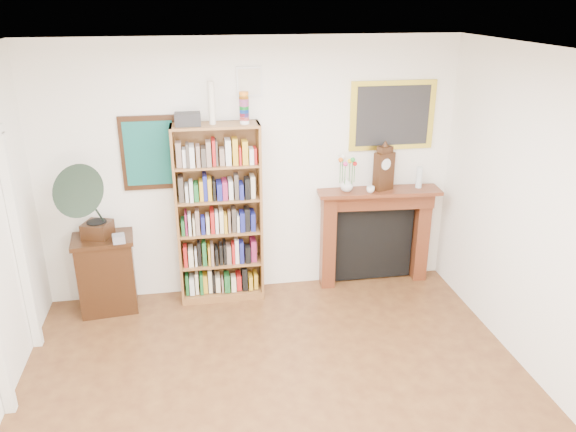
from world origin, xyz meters
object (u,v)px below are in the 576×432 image
object	(u,v)px
bottle_left	(419,177)
mantel_clock	(384,169)
fireplace	(375,227)
cd_stack	(119,239)
teacup	(371,190)
gramophone	(90,198)
flower_vase	(347,185)
bottle_right	(419,178)
side_cabinet	(107,274)
bookshelf	(219,205)

from	to	relation	value
bottle_left	mantel_clock	bearing A→B (deg)	-179.81
fireplace	cd_stack	bearing A→B (deg)	-169.84
teacup	bottle_left	bearing A→B (deg)	7.57
fireplace	teacup	bearing A→B (deg)	-129.05
gramophone	flower_vase	xyz separation A→B (m)	(2.66, 0.22, -0.09)
bottle_right	fireplace	bearing A→B (deg)	177.14
cd_stack	bottle_right	size ratio (longest dim) A/B	0.60
side_cabinet	gramophone	size ratio (longest dim) A/B	0.98
fireplace	gramophone	world-z (taller)	gramophone
fireplace	bottle_right	world-z (taller)	bottle_right
fireplace	flower_vase	distance (m)	0.66
fireplace	mantel_clock	xyz separation A→B (m)	(0.04, -0.06, 0.71)
mantel_clock	bottle_right	xyz separation A→B (m)	(0.43, 0.03, -0.14)
bookshelf	fireplace	bearing A→B (deg)	2.84
bookshelf	cd_stack	world-z (taller)	bookshelf
flower_vase	bottle_left	world-z (taller)	bottle_left
bookshelf	gramophone	xyz separation A→B (m)	(-1.25, -0.18, 0.22)
gramophone	flower_vase	size ratio (longest dim) A/B	5.73
bookshelf	gramophone	distance (m)	1.29
side_cabinet	bottle_right	xyz separation A→B (m)	(3.47, 0.12, 0.84)
side_cabinet	flower_vase	xyz separation A→B (m)	(2.62, 0.10, 0.81)
bottle_right	gramophone	bearing A→B (deg)	-176.07
flower_vase	cd_stack	bearing A→B (deg)	-173.94
gramophone	bottle_right	size ratio (longest dim) A/B	4.26
bookshelf	flower_vase	bearing A→B (deg)	1.77
bottle_right	teacup	bearing A→B (deg)	-169.61
side_cabinet	flower_vase	distance (m)	2.75
gramophone	bottle_left	xyz separation A→B (m)	(3.49, 0.21, -0.04)
cd_stack	mantel_clock	distance (m)	2.90
side_cabinet	fireplace	distance (m)	3.01
cd_stack	bottle_left	size ratio (longest dim) A/B	0.50
cd_stack	bottle_right	world-z (taller)	bottle_right
flower_vase	bookshelf	bearing A→B (deg)	-178.46
teacup	bottle_left	size ratio (longest dim) A/B	0.37
mantel_clock	bottle_left	distance (m)	0.44
fireplace	gramophone	size ratio (longest dim) A/B	1.63
bookshelf	side_cabinet	xyz separation A→B (m)	(-1.22, -0.06, -0.68)
bookshelf	bottle_right	distance (m)	2.26
fireplace	bookshelf	bearing A→B (deg)	-173.37
teacup	bottle_right	xyz separation A→B (m)	(0.60, 0.11, 0.07)
gramophone	bottle_right	world-z (taller)	gramophone
cd_stack	bottle_left	world-z (taller)	bottle_left
gramophone	cd_stack	size ratio (longest dim) A/B	7.11
gramophone	cd_stack	distance (m)	0.50
mantel_clock	flower_vase	world-z (taller)	mantel_clock
flower_vase	bottle_right	distance (m)	0.84
teacup	side_cabinet	bearing A→B (deg)	-179.82
cd_stack	flower_vase	world-z (taller)	flower_vase
gramophone	teacup	bearing A→B (deg)	21.35
flower_vase	bottle_right	xyz separation A→B (m)	(0.84, 0.02, 0.03)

